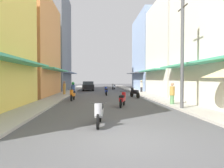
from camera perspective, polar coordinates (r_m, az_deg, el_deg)
ground_plane at (r=24.22m, az=-2.21°, el=-2.86°), size 99.14×99.14×0.00m
sidewalk_left at (r=24.50m, az=-13.31°, el=-2.71°), size 1.79×53.06×0.12m
sidewalk_right at (r=24.84m, az=8.74°, el=-2.63°), size 1.79×53.06×0.12m
building_left_mid at (r=23.09m, az=-24.13°, el=9.48°), size 7.05×9.20×10.21m
building_left_far at (r=33.34m, az=-18.00°, el=11.40°), size 7.05×9.83×15.24m
building_right_mid at (r=24.16m, az=19.13°, el=9.50°), size 7.05×8.26×10.48m
building_right_far at (r=33.15m, az=12.50°, el=8.60°), size 7.05×9.86×11.93m
motorbike_black at (r=19.37m, az=6.52°, el=-2.46°), size 0.74×1.74×0.96m
motorbike_red at (r=13.11m, az=3.07°, el=-4.34°), size 0.72×1.75×0.96m
motorbike_orange at (r=17.10m, az=-11.26°, el=-2.33°), size 0.55×1.81×1.58m
motorbike_blue at (r=22.03m, az=-1.73°, el=-1.98°), size 0.55×1.81×0.96m
motorbike_white at (r=34.00m, az=0.49°, el=-0.76°), size 0.74×1.74×0.96m
motorbike_silver at (r=7.84m, az=-3.76°, el=-8.29°), size 0.55×1.81×0.96m
parked_car at (r=31.16m, az=-6.92°, el=-0.54°), size 2.00×4.20×1.45m
pedestrian_midway at (r=26.40m, az=8.49°, el=-0.47°), size 0.44×0.44×1.67m
pedestrian_crossing at (r=14.06m, az=16.97°, el=-2.85°), size 0.34×0.34×1.58m
pedestrian_foreground at (r=22.71m, az=-13.59°, el=-1.19°), size 0.34×0.34×1.58m
utility_pole at (r=12.34m, az=19.63°, el=8.50°), size 0.20×1.20×6.57m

